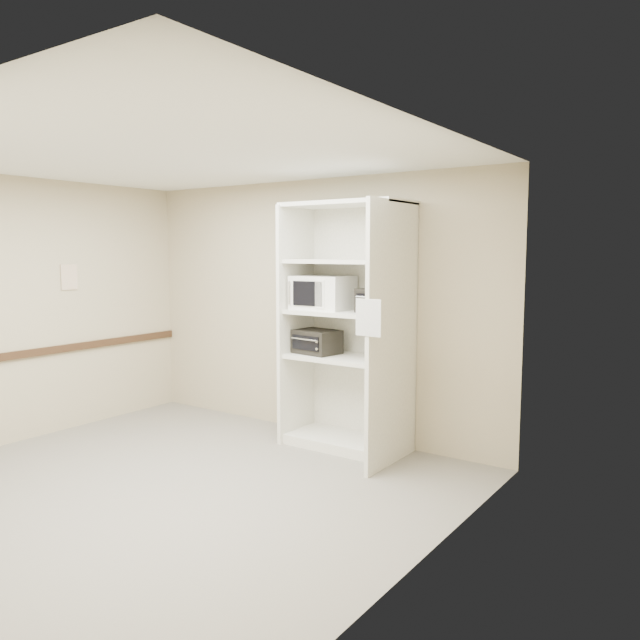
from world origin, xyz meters
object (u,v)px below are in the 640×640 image
Objects in this scene: shelving_unit at (350,335)px; toaster_oven_lower at (317,342)px; microwave at (323,293)px; toaster_oven_upper at (380,301)px.

toaster_oven_lower is (-0.38, -0.03, -0.09)m from shelving_unit.
shelving_unit is 0.39m from toaster_oven_lower.
shelving_unit is at bearing -2.36° from microwave.
microwave is at bearing 179.08° from shelving_unit.
microwave reaches higher than toaster_oven_upper.
toaster_oven_upper is 0.83m from toaster_oven_lower.
toaster_oven_lower is at bearing -175.76° from shelving_unit.
microwave is 1.42× the size of toaster_oven_upper.
shelving_unit reaches higher than microwave.
toaster_oven_upper is at bearing 12.07° from toaster_oven_lower.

